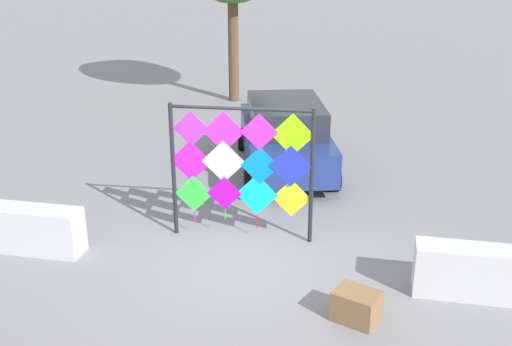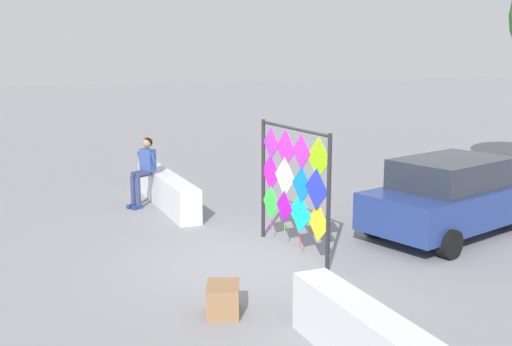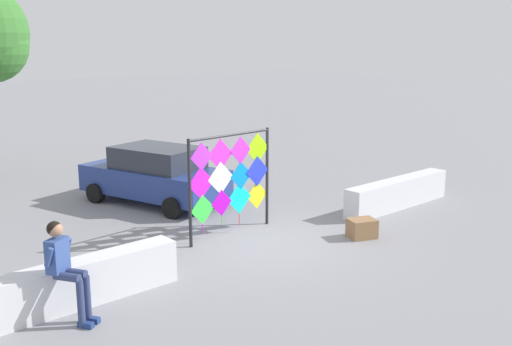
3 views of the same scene
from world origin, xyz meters
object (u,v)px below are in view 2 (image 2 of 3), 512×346
object	(u,v)px
parked_car	(453,196)
cardboard_box_large	(223,299)
kite_display_rack	(293,179)
seated_vendor	(144,166)

from	to	relation	value
parked_car	cardboard_box_large	size ratio (longest dim) A/B	7.35
kite_display_rack	cardboard_box_large	xyz separation A→B (m)	(2.01, -2.06, -1.15)
cardboard_box_large	parked_car	bearing A→B (deg)	108.47
seated_vendor	cardboard_box_large	distance (m)	6.59
parked_car	cardboard_box_large	distance (m)	5.80
kite_display_rack	parked_car	distance (m)	3.46
kite_display_rack	seated_vendor	size ratio (longest dim) A/B	1.48
parked_car	cardboard_box_large	bearing A→B (deg)	-71.53
parked_car	seated_vendor	bearing A→B (deg)	-133.21
kite_display_rack	seated_vendor	world-z (taller)	kite_display_rack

